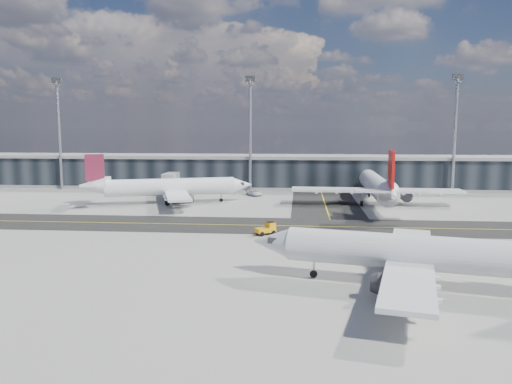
{
  "coord_description": "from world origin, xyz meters",
  "views": [
    {
      "loc": [
        12.59,
        -77.56,
        16.42
      ],
      "look_at": [
        4.94,
        8.73,
        5.0
      ],
      "focal_mm": 35.0,
      "sensor_mm": 36.0,
      "label": 1
    }
  ],
  "objects_px": {
    "airliner_redtail": "(377,187)",
    "baggage_tug": "(267,229)",
    "airliner_near": "(425,254)",
    "service_van": "(254,193)",
    "airliner_af": "(168,187)"
  },
  "relations": [
    {
      "from": "airliner_af",
      "to": "service_van",
      "type": "relative_size",
      "value": 6.87
    },
    {
      "from": "airliner_near",
      "to": "service_van",
      "type": "bearing_deg",
      "value": 32.34
    },
    {
      "from": "airliner_redtail",
      "to": "service_van",
      "type": "height_order",
      "value": "airliner_redtail"
    },
    {
      "from": "airliner_af",
      "to": "baggage_tug",
      "type": "height_order",
      "value": "airliner_af"
    },
    {
      "from": "airliner_af",
      "to": "airliner_redtail",
      "type": "bearing_deg",
      "value": 72.73
    },
    {
      "from": "airliner_redtail",
      "to": "baggage_tug",
      "type": "distance_m",
      "value": 36.25
    },
    {
      "from": "airliner_near",
      "to": "airliner_redtail",
      "type": "bearing_deg",
      "value": 9.51
    },
    {
      "from": "baggage_tug",
      "to": "airliner_redtail",
      "type": "bearing_deg",
      "value": 109.78
    },
    {
      "from": "airliner_near",
      "to": "service_van",
      "type": "xyz_separation_m",
      "value": [
        -23.56,
        66.74,
        -2.85
      ]
    },
    {
      "from": "airliner_redtail",
      "to": "baggage_tug",
      "type": "height_order",
      "value": "airliner_redtail"
    },
    {
      "from": "airliner_af",
      "to": "service_van",
      "type": "bearing_deg",
      "value": 111.0
    },
    {
      "from": "airliner_redtail",
      "to": "airliner_near",
      "type": "relative_size",
      "value": 1.15
    },
    {
      "from": "airliner_near",
      "to": "baggage_tug",
      "type": "relative_size",
      "value": 10.9
    },
    {
      "from": "airliner_af",
      "to": "baggage_tug",
      "type": "relative_size",
      "value": 10.7
    },
    {
      "from": "baggage_tug",
      "to": "service_van",
      "type": "height_order",
      "value": "baggage_tug"
    }
  ]
}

